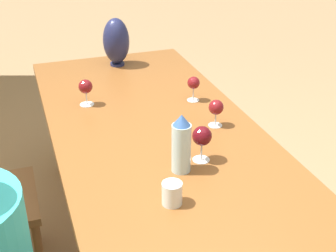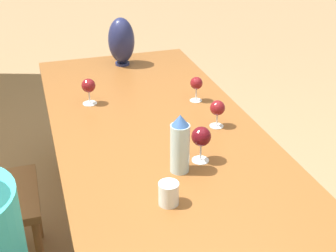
{
  "view_description": "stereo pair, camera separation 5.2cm",
  "coord_description": "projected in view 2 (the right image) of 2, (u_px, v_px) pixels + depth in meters",
  "views": [
    {
      "loc": [
        -1.5,
        0.56,
        1.73
      ],
      "look_at": [
        0.12,
        0.0,
        0.82
      ],
      "focal_mm": 50.0,
      "sensor_mm": 36.0,
      "label": 1
    },
    {
      "loc": [
        -1.51,
        0.51,
        1.73
      ],
      "look_at": [
        0.12,
        0.0,
        0.82
      ],
      "focal_mm": 50.0,
      "sensor_mm": 36.0,
      "label": 2
    }
  ],
  "objects": [
    {
      "name": "wine_glass_0",
      "position": [
        196.0,
        84.0,
        2.35
      ],
      "size": [
        0.06,
        0.06,
        0.13
      ],
      "color": "silver",
      "rests_on": "dining_table"
    },
    {
      "name": "water_bottle",
      "position": [
        180.0,
        144.0,
        1.77
      ],
      "size": [
        0.07,
        0.07,
        0.24
      ],
      "color": "#ADCCD6",
      "rests_on": "dining_table"
    },
    {
      "name": "dining_table",
      "position": [
        177.0,
        175.0,
        1.91
      ],
      "size": [
        2.69,
        0.92,
        0.72
      ],
      "color": "brown",
      "rests_on": "ground_plane"
    },
    {
      "name": "wine_glass_1",
      "position": [
        217.0,
        109.0,
        2.11
      ],
      "size": [
        0.07,
        0.07,
        0.13
      ],
      "color": "silver",
      "rests_on": "dining_table"
    },
    {
      "name": "wine_glass_7",
      "position": [
        89.0,
        86.0,
        2.32
      ],
      "size": [
        0.07,
        0.07,
        0.13
      ],
      "color": "silver",
      "rests_on": "dining_table"
    },
    {
      "name": "vase",
      "position": [
        121.0,
        41.0,
        2.8
      ],
      "size": [
        0.16,
        0.16,
        0.29
      ],
      "color": "#1E234C",
      "rests_on": "dining_table"
    },
    {
      "name": "water_tumbler",
      "position": [
        169.0,
        193.0,
        1.62
      ],
      "size": [
        0.07,
        0.07,
        0.08
      ],
      "color": "silver",
      "rests_on": "dining_table"
    },
    {
      "name": "wine_glass_3",
      "position": [
        201.0,
        137.0,
        1.84
      ],
      "size": [
        0.08,
        0.08,
        0.15
      ],
      "color": "silver",
      "rests_on": "dining_table"
    }
  ]
}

